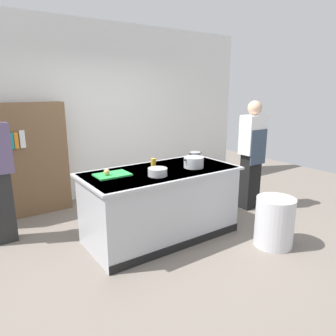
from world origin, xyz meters
name	(u,v)px	position (x,y,z in m)	size (l,w,h in m)	color
ground_plane	(161,236)	(0.00, 0.00, 0.00)	(10.00, 10.00, 0.00)	slate
back_wall	(94,112)	(0.00, 2.10, 1.50)	(6.40, 0.12, 3.00)	white
counter_island	(161,203)	(0.00, 0.00, 0.47)	(1.98, 0.98, 0.90)	#B7BABF
cutting_board	(112,175)	(-0.61, 0.12, 0.91)	(0.40, 0.28, 0.02)	green
onion	(107,172)	(-0.68, 0.11, 0.96)	(0.07, 0.07, 0.07)	tan
stock_pot	(194,162)	(0.43, -0.13, 0.97)	(0.32, 0.26, 0.14)	#B7BABF
sauce_pan	(195,156)	(0.73, 0.21, 0.96)	(0.22, 0.16, 0.11)	#99999E
mixing_bowl	(158,172)	(-0.17, -0.19, 0.95)	(0.23, 0.23, 0.09)	#B7BABF
juice_cup	(153,162)	(0.05, 0.25, 0.95)	(0.07, 0.07, 0.10)	yellow
trash_bin	(274,222)	(1.01, -1.00, 0.31)	(0.47, 0.47, 0.62)	silver
person_chef	(252,153)	(1.74, 0.03, 0.91)	(0.38, 0.25, 1.72)	black
bookshelf	(29,160)	(-1.19, 1.80, 0.85)	(1.10, 0.31, 1.70)	brown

